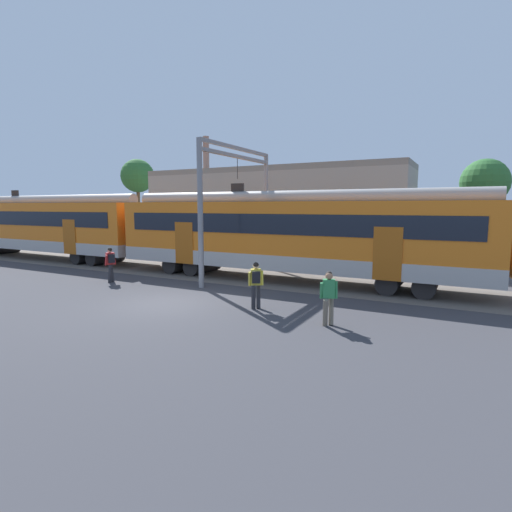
% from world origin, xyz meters
% --- Properties ---
extents(ground_plane, '(160.00, 160.00, 0.00)m').
position_xyz_m(ground_plane, '(0.00, 0.00, 0.00)').
color(ground_plane, '#38383D').
extents(track_bed, '(80.00, 4.40, 0.01)m').
position_xyz_m(track_bed, '(-8.95, 6.23, 0.01)').
color(track_bed, '#605951').
rests_on(track_bed, ground).
extents(commuter_train, '(38.05, 3.07, 4.73)m').
position_xyz_m(commuter_train, '(-6.46, 6.23, 2.25)').
color(commuter_train, '#B2ADA8').
rests_on(commuter_train, ground).
extents(pedestrian_red, '(0.58, 0.65, 1.67)m').
position_xyz_m(pedestrian_red, '(-5.11, 1.97, 0.99)').
color(pedestrian_red, '#28282D').
rests_on(pedestrian_red, ground).
extents(pedestrian_yellow, '(0.50, 0.71, 1.67)m').
position_xyz_m(pedestrian_yellow, '(3.27, 0.82, 0.99)').
color(pedestrian_yellow, '#28282D').
rests_on(pedestrian_yellow, ground).
extents(pedestrian_green, '(0.53, 0.71, 1.67)m').
position_xyz_m(pedestrian_green, '(6.12, 0.14, 0.99)').
color(pedestrian_green, '#6B6051').
rests_on(pedestrian_green, ground).
extents(catenary_gantry, '(0.24, 6.64, 6.53)m').
position_xyz_m(catenary_gantry, '(-0.65, 6.23, 4.31)').
color(catenary_gantry, gray).
rests_on(catenary_gantry, ground).
extents(background_building, '(19.88, 5.00, 9.20)m').
position_xyz_m(background_building, '(-3.47, 16.10, 3.21)').
color(background_building, gray).
rests_on(background_building, ground).
extents(street_tree_right, '(2.90, 2.90, 6.53)m').
position_xyz_m(street_tree_right, '(10.48, 17.77, 5.03)').
color(street_tree_right, brown).
rests_on(street_tree_right, ground).
extents(street_tree_left, '(3.10, 3.10, 7.98)m').
position_xyz_m(street_tree_left, '(-18.03, 17.18, 6.36)').
color(street_tree_left, brown).
rests_on(street_tree_left, ground).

